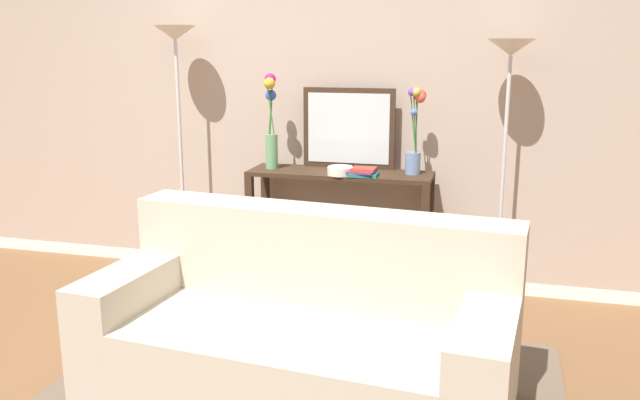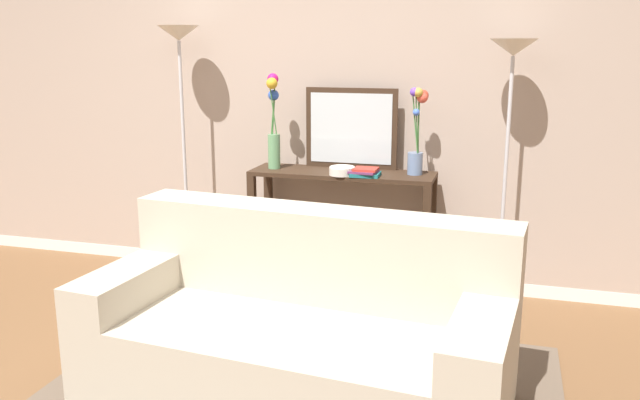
% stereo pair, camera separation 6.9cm
% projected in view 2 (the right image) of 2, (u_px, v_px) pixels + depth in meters
% --- Properties ---
extents(back_wall, '(12.00, 0.15, 2.86)m').
position_uv_depth(back_wall, '(309.00, 80.00, 4.63)').
color(back_wall, white).
rests_on(back_wall, ground).
extents(couch, '(2.03, 1.07, 0.88)m').
position_uv_depth(couch, '(299.00, 337.00, 3.13)').
color(couch, '#BCB29E').
rests_on(couch, ground).
extents(console_table, '(1.22, 0.37, 0.84)m').
position_uv_depth(console_table, '(342.00, 211.00, 4.44)').
color(console_table, '#382619').
rests_on(console_table, ground).
extents(floor_lamp_left, '(0.28, 0.28, 1.79)m').
position_uv_depth(floor_lamp_left, '(181.00, 83.00, 4.53)').
color(floor_lamp_left, silver).
rests_on(floor_lamp_left, ground).
extents(floor_lamp_right, '(0.28, 0.28, 1.70)m').
position_uv_depth(floor_lamp_right, '(510.00, 101.00, 3.96)').
color(floor_lamp_right, silver).
rests_on(floor_lamp_right, ground).
extents(wall_mirror, '(0.63, 0.02, 0.54)m').
position_uv_depth(wall_mirror, '(351.00, 128.00, 4.46)').
color(wall_mirror, '#382619').
rests_on(wall_mirror, console_table).
extents(vase_tall_flowers, '(0.09, 0.14, 0.64)m').
position_uv_depth(vase_tall_flowers, '(274.00, 123.00, 4.44)').
color(vase_tall_flowers, '#669E6B').
rests_on(vase_tall_flowers, console_table).
extents(vase_short_flowers, '(0.12, 0.11, 0.56)m').
position_uv_depth(vase_short_flowers, '(417.00, 132.00, 4.22)').
color(vase_short_flowers, '#6B84AD').
rests_on(vase_short_flowers, console_table).
extents(fruit_bowl, '(0.17, 0.17, 0.06)m').
position_uv_depth(fruit_bowl, '(342.00, 171.00, 4.26)').
color(fruit_bowl, silver).
rests_on(fruit_bowl, console_table).
extents(book_stack, '(0.20, 0.17, 0.05)m').
position_uv_depth(book_stack, '(365.00, 172.00, 4.23)').
color(book_stack, '#1E7075').
rests_on(book_stack, console_table).
extents(book_row_under_console, '(0.47, 0.17, 0.12)m').
position_uv_depth(book_row_under_console, '(305.00, 280.00, 4.64)').
color(book_row_under_console, '#B77F33').
rests_on(book_row_under_console, ground).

